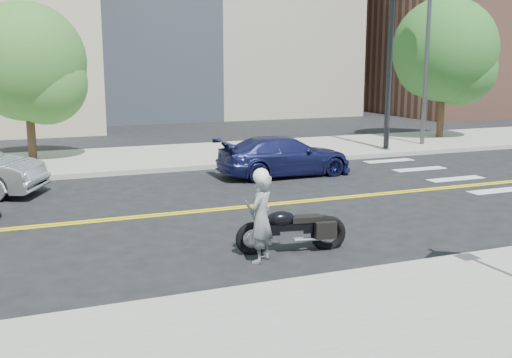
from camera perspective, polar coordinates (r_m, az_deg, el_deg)
The scene contains 10 objects.
ground_plane at distance 13.50m, azimuth -9.55°, elevation -3.44°, with size 120.00×120.00×0.00m, color black.
sidewalk_far at distance 20.73m, azimuth -13.94°, elevation 1.73°, with size 60.00×5.00×0.15m, color #9E9B91.
building_right at distance 43.63m, azimuth 20.16°, elevation 14.04°, with size 14.00×12.00×12.00m, color #8C5947.
lamp_post at distance 24.24m, azimuth 16.03°, elevation 12.64°, with size 0.16×0.16×8.00m, color #4C4C51.
traffic_light at distance 21.93m, azimuth 14.15°, elevation 14.29°, with size 0.28×4.50×7.00m.
motorcyclist at distance 10.11m, azimuth 0.48°, elevation -3.52°, with size 0.66×0.64×1.63m.
motorcycle at distance 10.76m, azimuth 3.47°, elevation -3.78°, with size 1.98×0.60×1.20m, color black, non-canonical shape.
parked_car_blue at distance 17.81m, azimuth 2.74°, elevation 2.21°, with size 1.65×4.07×1.18m, color navy.
tree_far_a at distance 21.11m, azimuth -21.06°, elevation 10.37°, with size 3.85×3.85×5.27m.
tree_far_b at distance 26.67m, azimuth 17.52°, elevation 11.65°, with size 4.32×4.32×5.97m.
Camera 1 is at (-2.66, -12.79, 3.39)m, focal length 42.00 mm.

